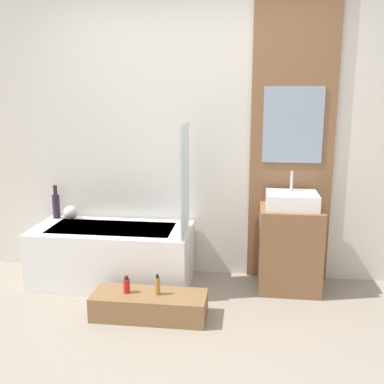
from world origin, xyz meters
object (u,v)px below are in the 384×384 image
(sink, at_px, (292,200))
(vase_round_light, at_px, (71,213))
(vase_tall_dark, at_px, (56,205))
(bottle_soap_secondary, at_px, (157,286))
(bottle_soap_primary, at_px, (127,285))
(bathtub, at_px, (113,255))
(wooden_step_bench, at_px, (149,305))

(sink, relative_size, vase_round_light, 3.25)
(sink, height_order, vase_tall_dark, sink)
(bottle_soap_secondary, bearing_deg, vase_tall_dark, 144.15)
(vase_round_light, height_order, bottle_soap_primary, vase_round_light)
(bathtub, distance_m, bottle_soap_primary, 0.65)
(bathtub, height_order, bottle_soap_primary, bathtub)
(sink, height_order, vase_round_light, sink)
(bottle_soap_primary, xyz_separation_m, bottle_soap_secondary, (0.24, 0.00, 0.01))
(wooden_step_bench, distance_m, sink, 1.45)
(vase_tall_dark, height_order, vase_round_light, vase_tall_dark)
(bathtub, relative_size, bottle_soap_secondary, 8.68)
(bathtub, distance_m, bottle_soap_secondary, 0.78)
(wooden_step_bench, height_order, vase_tall_dark, vase_tall_dark)
(sink, distance_m, vase_round_light, 2.02)
(wooden_step_bench, relative_size, sink, 2.04)
(vase_tall_dark, bearing_deg, wooden_step_bench, -37.47)
(wooden_step_bench, relative_size, vase_tall_dark, 2.75)
(sink, xyz_separation_m, vase_round_light, (-2.00, 0.13, -0.21))
(sink, xyz_separation_m, bottle_soap_primary, (-1.26, -0.66, -0.54))
(vase_tall_dark, bearing_deg, sink, -4.20)
(vase_round_light, relative_size, bottle_soap_secondary, 0.82)
(vase_tall_dark, bearing_deg, vase_round_light, -11.88)
(vase_tall_dark, xyz_separation_m, vase_round_light, (0.15, -0.03, -0.06))
(bathtub, relative_size, wooden_step_bench, 1.60)
(wooden_step_bench, relative_size, bottle_soap_primary, 6.51)
(wooden_step_bench, xyz_separation_m, vase_tall_dark, (-1.07, 0.82, 0.55))
(wooden_step_bench, bearing_deg, sink, 31.24)
(vase_tall_dark, bearing_deg, bathtub, -21.42)
(vase_tall_dark, relative_size, vase_round_light, 2.41)
(bottle_soap_secondary, bearing_deg, vase_round_light, 141.30)
(sink, xyz_separation_m, vase_tall_dark, (-2.15, 0.16, -0.15))
(bathtub, distance_m, sink, 1.64)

